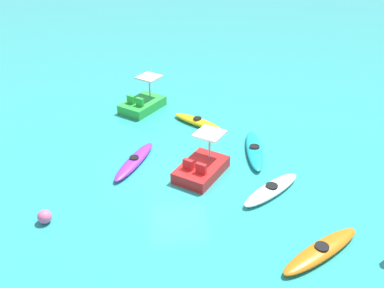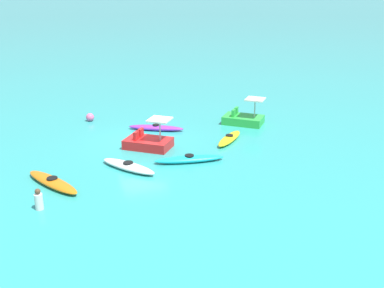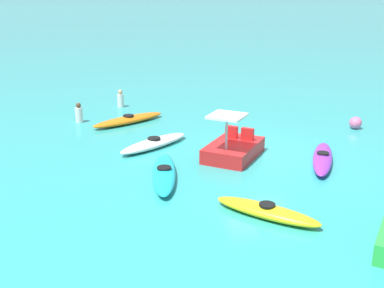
% 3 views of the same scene
% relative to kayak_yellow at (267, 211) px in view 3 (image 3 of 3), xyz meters
% --- Properties ---
extents(ground_plane, '(600.00, 600.00, 0.00)m').
position_rel_kayak_yellow_xyz_m(ground_plane, '(4.70, -1.32, -0.16)').
color(ground_plane, teal).
extents(kayak_yellow, '(2.43, 2.54, 0.37)m').
position_rel_kayak_yellow_xyz_m(kayak_yellow, '(0.00, 0.00, 0.00)').
color(kayak_yellow, yellow).
rests_on(kayak_yellow, ground_plane).
extents(kayak_orange, '(2.45, 3.38, 0.37)m').
position_rel_kayak_yellow_xyz_m(kayak_orange, '(9.51, 3.09, -0.00)').
color(kayak_orange, orange).
rests_on(kayak_orange, ground_plane).
extents(kayak_white, '(2.52, 2.95, 0.37)m').
position_rel_kayak_yellow_xyz_m(kayak_white, '(6.06, 2.31, 0.00)').
color(kayak_white, white).
rests_on(kayak_white, ground_plane).
extents(kayak_purple, '(3.27, 2.04, 0.37)m').
position_rel_kayak_yellow_xyz_m(kayak_purple, '(3.46, -3.11, -0.00)').
color(kayak_purple, purple).
rests_on(kayak_purple, ground_plane).
extents(kayak_cyan, '(3.52, 1.11, 0.37)m').
position_rel_kayak_yellow_xyz_m(kayak_cyan, '(3.03, 2.28, -0.00)').
color(kayak_cyan, '#19B7C6').
rests_on(kayak_cyan, ground_plane).
extents(pedal_boat_red, '(2.82, 2.62, 1.68)m').
position_rel_kayak_yellow_xyz_m(pedal_boat_red, '(4.52, -0.30, 0.17)').
color(pedal_boat_red, red).
rests_on(pedal_boat_red, ground_plane).
extents(buoy_pink, '(0.51, 0.51, 0.51)m').
position_rel_kayak_yellow_xyz_m(buoy_pink, '(7.04, -6.23, 0.09)').
color(buoy_pink, pink).
rests_on(buoy_pink, ground_plane).
extents(person_near_shore, '(0.44, 0.44, 0.88)m').
position_rel_kayak_yellow_xyz_m(person_near_shore, '(10.04, 5.21, 0.22)').
color(person_near_shore, silver).
rests_on(person_near_shore, ground_plane).
extents(person_by_kayaks, '(0.45, 0.45, 0.88)m').
position_rel_kayak_yellow_xyz_m(person_by_kayaks, '(12.57, 3.34, 0.22)').
color(person_by_kayaks, silver).
rests_on(person_by_kayaks, ground_plane).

